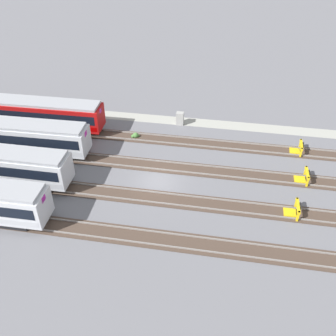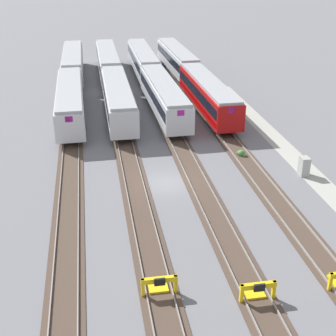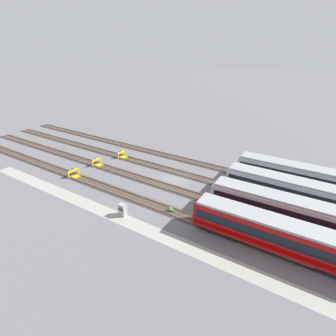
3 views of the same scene
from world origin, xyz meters
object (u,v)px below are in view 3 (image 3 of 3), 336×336
subway_car_front_row_leftmost (300,176)px  subway_car_front_row_left_inner (278,234)px  subway_car_front_row_right_inner (294,191)px  bumper_stop_middle_track (122,155)px  electrical_cabinet (123,210)px  bumper_stop_near_inner_track (97,163)px  weed_clump (170,210)px  bumper_stop_nearest_track (74,174)px  subway_car_back_row_centre (287,210)px

subway_car_front_row_leftmost → subway_car_front_row_left_inner: size_ratio=1.00×
subway_car_front_row_leftmost → subway_car_front_row_right_inner: size_ratio=1.00×
subway_car_front_row_left_inner → subway_car_front_row_leftmost: bearing=90.0°
bumper_stop_middle_track → electrical_cabinet: bearing=-48.6°
subway_car_front_row_right_inner → bumper_stop_near_inner_track: (-31.45, -5.10, -1.53)m
subway_car_front_row_left_inner → bumper_stop_near_inner_track: (-31.45, 5.14, -1.53)m
subway_car_front_row_right_inner → electrical_cabinet: 22.63m
subway_car_front_row_leftmost → bumper_stop_middle_track: subway_car_front_row_leftmost is taller
bumper_stop_near_inner_track → electrical_cabinet: 16.46m
bumper_stop_middle_track → weed_clump: 19.95m
bumper_stop_nearest_track → weed_clump: 18.40m
bumper_stop_near_inner_track → subway_car_front_row_right_inner: bearing=9.2°
subway_car_front_row_right_inner → weed_clump: bearing=-141.8°
weed_clump → subway_car_front_row_right_inner: bearing=38.2°
bumper_stop_middle_track → electrical_cabinet: (12.44, -14.11, 0.29)m
bumper_stop_middle_track → subway_car_front_row_left_inner: bearing=-18.8°
bumper_stop_near_inner_track → bumper_stop_middle_track: 5.29m
electrical_cabinet → weed_clump: electrical_cabinet is taller
subway_car_front_row_left_inner → electrical_cabinet: size_ratio=11.27×
weed_clump → subway_car_back_row_centre: bearing=21.3°
bumper_stop_nearest_track → electrical_cabinet: electrical_cabinet is taller
subway_car_front_row_left_inner → bumper_stop_middle_track: (-30.10, 10.26, -1.53)m
subway_car_front_row_left_inner → bumper_stop_middle_track: 31.84m
weed_clump → bumper_stop_middle_track: bearing=149.2°
bumper_stop_nearest_track → weed_clump: (18.40, 0.02, -0.27)m
subway_car_front_row_right_inner → bumper_stop_nearest_track: subway_car_front_row_right_inner is taller
subway_car_front_row_leftmost → bumper_stop_near_inner_track: subway_car_front_row_leftmost is taller
subway_car_front_row_left_inner → subway_car_front_row_right_inner: bearing=90.0°
subway_car_front_row_left_inner → bumper_stop_middle_track: subway_car_front_row_left_inner is taller
subway_car_front_row_left_inner → subway_car_back_row_centre: (0.00, 5.09, 0.00)m
subway_car_front_row_right_inner → bumper_stop_nearest_track: size_ratio=8.96×
subway_car_front_row_right_inner → weed_clump: subway_car_front_row_right_inner is taller
subway_car_front_row_right_inner → subway_car_back_row_centre: same height
subway_car_front_row_leftmost → electrical_cabinet: bearing=-132.5°
bumper_stop_near_inner_track → weed_clump: bumper_stop_near_inner_track is taller
bumper_stop_nearest_track → bumper_stop_near_inner_track: bearing=90.8°
subway_car_front_row_left_inner → subway_car_back_row_centre: 5.09m
subway_car_back_row_centre → electrical_cabinet: subway_car_back_row_centre is taller
bumper_stop_nearest_track → bumper_stop_near_inner_track: same height
bumper_stop_nearest_track → electrical_cabinet: bearing=-15.7°
subway_car_back_row_centre → bumper_stop_nearest_track: subway_car_back_row_centre is taller
bumper_stop_near_inner_track → electrical_cabinet: (13.79, -8.99, 0.29)m
subway_car_front_row_right_inner → bumper_stop_near_inner_track: subway_car_front_row_right_inner is taller
subway_car_front_row_leftmost → subway_car_front_row_left_inner: (0.00, -15.44, 0.00)m
subway_car_front_row_right_inner → subway_car_back_row_centre: bearing=-90.0°
bumper_stop_near_inner_track → electrical_cabinet: electrical_cabinet is taller
subway_car_front_row_leftmost → subway_car_front_row_left_inner: 15.44m
subway_car_front_row_right_inner → subway_car_back_row_centre: size_ratio=1.00×
subway_car_back_row_centre → bumper_stop_nearest_track: bearing=-170.8°
subway_car_front_row_left_inner → bumper_stop_middle_track: size_ratio=9.02×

